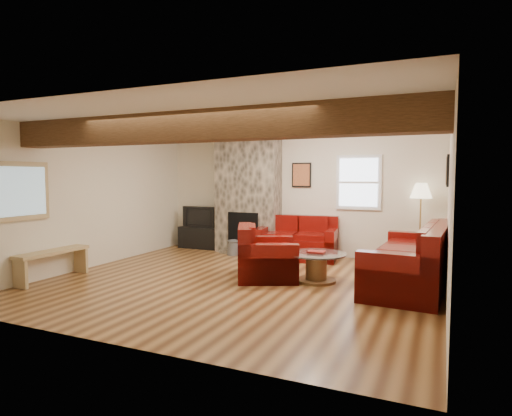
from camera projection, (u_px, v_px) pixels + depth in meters
The scene contains 17 objects.
room at pixel (239, 204), 6.67m from camera, with size 8.00×8.00×8.00m.
oak_beam at pixel (195, 127), 5.45m from camera, with size 6.00×0.36×0.38m, color #33210F.
chimney_breast at pixel (248, 197), 9.35m from camera, with size 1.40×0.67×2.50m.
back_window at pixel (358, 182), 8.57m from camera, with size 0.90×0.08×1.10m, color white, non-canonical shape.
hatch_window at pixel (20, 191), 6.48m from camera, with size 0.08×1.00×0.90m, color tan, non-canonical shape.
ceiling_dome at pixel (312, 130), 7.04m from camera, with size 0.40×0.40×0.18m, color white, non-canonical shape.
artwork_back at pixel (301, 175), 9.05m from camera, with size 0.42×0.06×0.52m, color black, non-canonical shape.
artwork_right at pixel (447, 171), 5.71m from camera, with size 0.06×0.55×0.42m, color black, non-canonical shape.
sofa_three at pixel (409, 256), 6.47m from camera, with size 2.46×1.03×0.95m, color #4C0605, non-canonical shape.
loveseat at pixel (297, 238), 8.68m from camera, with size 1.61×0.92×0.85m, color #4C0605, non-canonical shape.
armchair_red at pixel (267, 252), 7.03m from camera, with size 1.07×0.94×0.87m, color #4C0605, non-canonical shape.
coffee_table at pixel (316, 267), 6.79m from camera, with size 0.94×0.94×0.49m.
tv_cabinet at pixel (201, 237), 9.95m from camera, with size 1.00×0.40×0.50m, color black.
television at pixel (200, 217), 9.92m from camera, with size 0.83×0.11×0.48m, color black.
floor_lamp at pixel (421, 195), 7.97m from camera, with size 0.40×0.40×1.54m.
pine_bench at pixel (53, 265), 6.91m from camera, with size 0.30×1.28×0.48m, color tan, non-canonical shape.
coal_bucket at pixel (235, 247), 9.10m from camera, with size 0.34×0.34×0.32m, color slate, non-canonical shape.
Camera 1 is at (2.94, -5.98, 1.69)m, focal length 30.00 mm.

